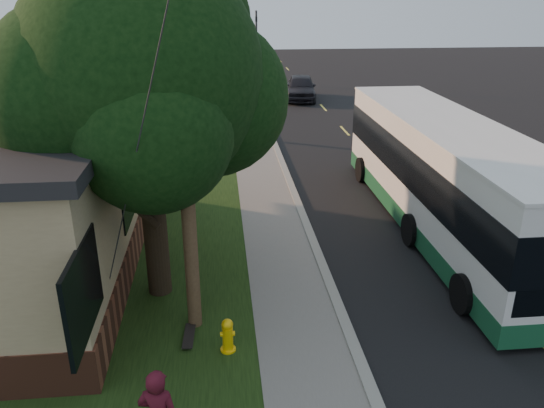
{
  "coord_description": "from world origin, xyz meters",
  "views": [
    {
      "loc": [
        -2.6,
        -9.0,
        6.93
      ],
      "look_at": [
        -1.26,
        4.36,
        1.5
      ],
      "focal_mm": 35.0,
      "sensor_mm": 36.0,
      "label": 1
    }
  ],
  "objects_px": {
    "fire_hydrant": "(228,335)",
    "dumpster": "(18,190)",
    "utility_pole": "(182,121)",
    "transit_bus": "(446,174)",
    "leafy_tree": "(144,80)",
    "bare_tree_near": "(201,93)",
    "bare_tree_far": "(212,65)",
    "distant_car": "(301,87)",
    "traffic_signal": "(256,42)",
    "skateboard_main": "(189,336)"
  },
  "relations": [
    {
      "from": "fire_hydrant",
      "to": "dumpster",
      "type": "distance_m",
      "value": 10.82
    },
    {
      "from": "utility_pole",
      "to": "transit_bus",
      "type": "height_order",
      "value": "utility_pole"
    },
    {
      "from": "leafy_tree",
      "to": "bare_tree_near",
      "type": "xyz_separation_m",
      "value": [
        0.67,
        15.35,
        -3.02
      ]
    },
    {
      "from": "bare_tree_far",
      "to": "distant_car",
      "type": "bearing_deg",
      "value": -27.56
    },
    {
      "from": "fire_hydrant",
      "to": "traffic_signal",
      "type": "bearing_deg",
      "value": 84.79
    },
    {
      "from": "bare_tree_far",
      "to": "traffic_signal",
      "type": "bearing_deg",
      "value": 48.81
    },
    {
      "from": "utility_pole",
      "to": "transit_bus",
      "type": "bearing_deg",
      "value": 31.32
    },
    {
      "from": "bare_tree_near",
      "to": "bare_tree_far",
      "type": "height_order",
      "value": "bare_tree_near"
    },
    {
      "from": "bare_tree_far",
      "to": "skateboard_main",
      "type": "height_order",
      "value": "bare_tree_far"
    },
    {
      "from": "traffic_signal",
      "to": "transit_bus",
      "type": "bearing_deg",
      "value": -82.78
    },
    {
      "from": "bare_tree_far",
      "to": "dumpster",
      "type": "height_order",
      "value": "bare_tree_far"
    },
    {
      "from": "utility_pole",
      "to": "distant_car",
      "type": "height_order",
      "value": "utility_pole"
    },
    {
      "from": "traffic_signal",
      "to": "dumpster",
      "type": "xyz_separation_m",
      "value": [
        -9.92,
        -25.61,
        -2.46
      ]
    },
    {
      "from": "dumpster",
      "to": "traffic_signal",
      "type": "bearing_deg",
      "value": 68.82
    },
    {
      "from": "leafy_tree",
      "to": "transit_bus",
      "type": "height_order",
      "value": "leafy_tree"
    },
    {
      "from": "leafy_tree",
      "to": "skateboard_main",
      "type": "relative_size",
      "value": 8.71
    },
    {
      "from": "bare_tree_far",
      "to": "skateboard_main",
      "type": "relative_size",
      "value": 4.5
    },
    {
      "from": "utility_pole",
      "to": "transit_bus",
      "type": "xyz_separation_m",
      "value": [
        7.42,
        4.51,
        -2.83
      ]
    },
    {
      "from": "utility_pole",
      "to": "traffic_signal",
      "type": "relative_size",
      "value": 1.65
    },
    {
      "from": "utility_pole",
      "to": "traffic_signal",
      "type": "xyz_separation_m",
      "value": [
        3.81,
        33.01,
        -1.47
      ]
    },
    {
      "from": "utility_pole",
      "to": "bare_tree_near",
      "type": "height_order",
      "value": "utility_pole"
    },
    {
      "from": "bare_tree_far",
      "to": "skateboard_main",
      "type": "xyz_separation_m",
      "value": [
        -0.42,
        -29.52,
        -1.87
      ]
    },
    {
      "from": "bare_tree_far",
      "to": "transit_bus",
      "type": "distance_m",
      "value": 25.51
    },
    {
      "from": "dumpster",
      "to": "utility_pole",
      "type": "bearing_deg",
      "value": -50.4
    },
    {
      "from": "leafy_tree",
      "to": "skateboard_main",
      "type": "height_order",
      "value": "leafy_tree"
    },
    {
      "from": "distant_car",
      "to": "utility_pole",
      "type": "bearing_deg",
      "value": -95.83
    },
    {
      "from": "utility_pole",
      "to": "skateboard_main",
      "type": "bearing_deg",
      "value": -101.96
    },
    {
      "from": "bare_tree_far",
      "to": "skateboard_main",
      "type": "distance_m",
      "value": 29.59
    },
    {
      "from": "fire_hydrant",
      "to": "bare_tree_far",
      "type": "distance_m",
      "value": 30.04
    },
    {
      "from": "distant_car",
      "to": "dumpster",
      "type": "bearing_deg",
      "value": -116.04
    },
    {
      "from": "leafy_tree",
      "to": "dumpster",
      "type": "bearing_deg",
      "value": 132.46
    },
    {
      "from": "leafy_tree",
      "to": "bare_tree_far",
      "type": "relative_size",
      "value": 1.94
    },
    {
      "from": "skateboard_main",
      "to": "distant_car",
      "type": "xyz_separation_m",
      "value": [
        6.39,
        26.41,
        0.69
      ]
    },
    {
      "from": "utility_pole",
      "to": "leafy_tree",
      "type": "bearing_deg",
      "value": 117.6
    },
    {
      "from": "bare_tree_far",
      "to": "distant_car",
      "type": "height_order",
      "value": "bare_tree_far"
    },
    {
      "from": "leafy_tree",
      "to": "dumpster",
      "type": "relative_size",
      "value": 4.39
    },
    {
      "from": "distant_car",
      "to": "skateboard_main",
      "type": "bearing_deg",
      "value": -95.8
    },
    {
      "from": "skateboard_main",
      "to": "utility_pole",
      "type": "bearing_deg",
      "value": 78.04
    },
    {
      "from": "traffic_signal",
      "to": "dumpster",
      "type": "relative_size",
      "value": 3.1
    },
    {
      "from": "fire_hydrant",
      "to": "bare_tree_far",
      "type": "relative_size",
      "value": 0.18
    },
    {
      "from": "utility_pole",
      "to": "bare_tree_near",
      "type": "relative_size",
      "value": 2.11
    },
    {
      "from": "utility_pole",
      "to": "bare_tree_near",
      "type": "bearing_deg",
      "value": 90.66
    },
    {
      "from": "fire_hydrant",
      "to": "leafy_tree",
      "type": "relative_size",
      "value": 0.09
    },
    {
      "from": "leafy_tree",
      "to": "skateboard_main",
      "type": "bearing_deg",
      "value": -70.82
    },
    {
      "from": "traffic_signal",
      "to": "utility_pole",
      "type": "bearing_deg",
      "value": -96.58
    },
    {
      "from": "bare_tree_near",
      "to": "leafy_tree",
      "type": "bearing_deg",
      "value": -92.5
    },
    {
      "from": "fire_hydrant",
      "to": "utility_pole",
      "type": "xyz_separation_m",
      "value": [
        -0.71,
        0.99,
        4.2
      ]
    },
    {
      "from": "leafy_tree",
      "to": "bare_tree_near",
      "type": "bearing_deg",
      "value": 87.5
    },
    {
      "from": "utility_pole",
      "to": "bare_tree_near",
      "type": "xyz_separation_m",
      "value": [
        -0.19,
        17.01,
        -2.48
      ]
    },
    {
      "from": "bare_tree_near",
      "to": "transit_bus",
      "type": "xyz_separation_m",
      "value": [
        7.61,
        -12.49,
        -0.35
      ]
    }
  ]
}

